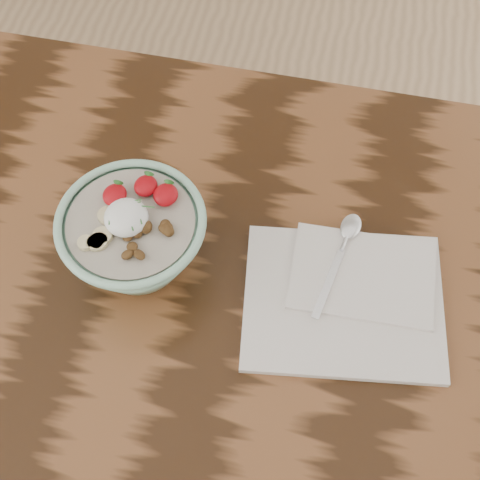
# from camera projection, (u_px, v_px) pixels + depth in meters

# --- Properties ---
(table) EXTENTS (1.60, 0.90, 0.75)m
(table) POSITION_uv_depth(u_px,v_px,m) (84.00, 313.00, 1.01)
(table) COLOR black
(table) RESTS_ON ground
(breakfast_bowl) EXTENTS (0.20, 0.20, 0.13)m
(breakfast_bowl) POSITION_uv_depth(u_px,v_px,m) (135.00, 237.00, 0.89)
(breakfast_bowl) COLOR #9ACFB3
(breakfast_bowl) RESTS_ON table
(napkin) EXTENTS (0.30, 0.25, 0.02)m
(napkin) POSITION_uv_depth(u_px,v_px,m) (347.00, 296.00, 0.91)
(napkin) COLOR silver
(napkin) RESTS_ON table
(spoon) EXTENTS (0.05, 0.18, 0.01)m
(spoon) POSITION_uv_depth(u_px,v_px,m) (345.00, 240.00, 0.94)
(spoon) COLOR silver
(spoon) RESTS_ON napkin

